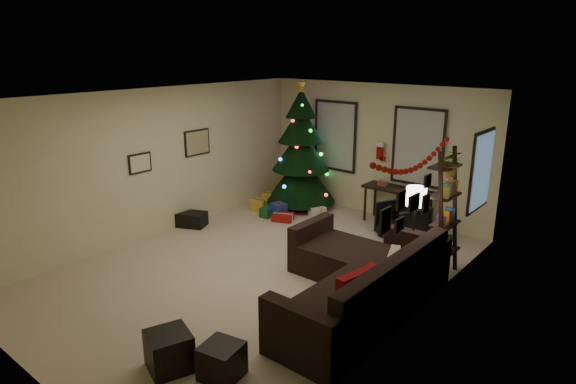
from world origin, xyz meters
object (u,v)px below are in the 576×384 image
at_px(desk_chair, 402,221).
at_px(bookshelf, 447,216).
at_px(sofa, 360,283).
at_px(desk, 398,193).
at_px(christmas_tree, 301,155).

bearing_deg(desk_chair, bookshelf, -13.98).
height_order(sofa, desk, sofa).
bearing_deg(christmas_tree, sofa, -41.17).
distance_m(desk, desk_chair, 0.85).
distance_m(sofa, desk, 3.35).
relative_size(christmas_tree, desk_chair, 4.06).
distance_m(desk_chair, bookshelf, 1.57).
xyz_separation_m(christmas_tree, desk_chair, (2.63, -0.36, -0.81)).
xyz_separation_m(desk_chair, bookshelf, (1.14, -0.89, 0.61)).
distance_m(sofa, desk_chair, 2.58).
distance_m(christmas_tree, desk, 2.26).
bearing_deg(desk, bookshelf, -44.25).
distance_m(desk, bookshelf, 2.23).
relative_size(desk_chair, bookshelf, 0.35).
xyz_separation_m(sofa, desk, (-1.09, 3.15, 0.35)).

